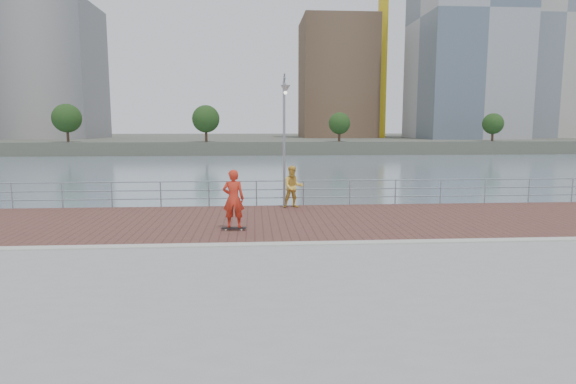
{
  "coord_description": "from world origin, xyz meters",
  "views": [
    {
      "loc": [
        -1.1,
        -13.74,
        3.48
      ],
      "look_at": [
        0.0,
        2.0,
        1.3
      ],
      "focal_mm": 30.0,
      "sensor_mm": 36.0,
      "label": 1
    }
  ],
  "objects": [
    {
      "name": "water",
      "position": [
        0.0,
        0.0,
        -2.0
      ],
      "size": [
        400.0,
        400.0,
        0.0
      ],
      "primitive_type": "plane",
      "color": "slate",
      "rests_on": "ground"
    },
    {
      "name": "brick_lane",
      "position": [
        0.0,
        3.6,
        0.01
      ],
      "size": [
        40.0,
        6.8,
        0.02
      ],
      "primitive_type": "cube",
      "color": "brown",
      "rests_on": "seawall"
    },
    {
      "name": "curb",
      "position": [
        0.0,
        0.0,
        0.03
      ],
      "size": [
        40.0,
        0.4,
        0.06
      ],
      "primitive_type": "cube",
      "color": "#B7B5AD",
      "rests_on": "seawall"
    },
    {
      "name": "far_shore",
      "position": [
        0.0,
        122.5,
        -0.75
      ],
      "size": [
        320.0,
        95.0,
        2.5
      ],
      "primitive_type": "cube",
      "color": "#4C5142",
      "rests_on": "ground"
    },
    {
      "name": "seawall",
      "position": [
        0.0,
        -5.0,
        -1.0
      ],
      "size": [
        40.0,
        24.0,
        2.0
      ],
      "primitive_type": "cube",
      "color": "gray",
      "rests_on": "ground"
    },
    {
      "name": "skyline",
      "position": [
        31.62,
        104.57,
        23.21
      ],
      "size": [
        233.0,
        41.0,
        58.59
      ],
      "color": "#ADA38E",
      "rests_on": "far_shore"
    },
    {
      "name": "skateboard",
      "position": [
        -1.81,
        2.09,
        0.09
      ],
      "size": [
        0.82,
        0.25,
        0.09
      ],
      "rotation": [
        0.0,
        0.0,
        -0.05
      ],
      "color": "black",
      "rests_on": "brick_lane"
    },
    {
      "name": "street_lamp",
      "position": [
        0.15,
        6.11,
        3.79
      ],
      "size": [
        0.39,
        1.13,
        5.34
      ],
      "color": "gray",
      "rests_on": "brick_lane"
    },
    {
      "name": "shoreline_trees",
      "position": [
        4.68,
        77.0,
        4.46
      ],
      "size": [
        144.72,
        5.19,
        6.93
      ],
      "color": "#473323",
      "rests_on": "far_shore"
    },
    {
      "name": "skateboarder",
      "position": [
        -1.81,
        2.09,
        1.08
      ],
      "size": [
        0.73,
        0.5,
        1.95
      ],
      "primitive_type": "imported",
      "rotation": [
        0.0,
        0.0,
        3.09
      ],
      "color": "red",
      "rests_on": "skateboard"
    },
    {
      "name": "guardrail",
      "position": [
        0.0,
        7.0,
        0.69
      ],
      "size": [
        39.06,
        0.06,
        1.13
      ],
      "color": "#8C9EA8",
      "rests_on": "brick_lane"
    },
    {
      "name": "bystander",
      "position": [
        0.52,
        6.39,
        0.91
      ],
      "size": [
        0.93,
        0.76,
        1.78
      ],
      "primitive_type": "imported",
      "rotation": [
        0.0,
        0.0,
        0.1
      ],
      "color": "#EEBE46",
      "rests_on": "brick_lane"
    }
  ]
}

